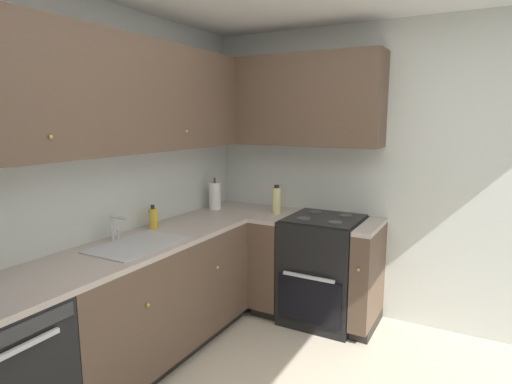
{
  "coord_description": "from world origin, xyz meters",
  "views": [
    {
      "loc": [
        -1.72,
        -0.58,
        1.75
      ],
      "look_at": [
        1.01,
        0.92,
        1.2
      ],
      "focal_mm": 29.59,
      "sensor_mm": 36.0,
      "label": 1
    }
  ],
  "objects_px": {
    "oven_range": "(323,268)",
    "paper_towel_roll": "(215,196)",
    "soap_bottle": "(153,218)",
    "oil_bottle": "(276,200)"
  },
  "relations": [
    {
      "from": "oven_range",
      "to": "oil_bottle",
      "type": "height_order",
      "value": "oil_bottle"
    },
    {
      "from": "paper_towel_roll",
      "to": "oil_bottle",
      "type": "bearing_deg",
      "value": -79.45
    },
    {
      "from": "oven_range",
      "to": "soap_bottle",
      "type": "relative_size",
      "value": 5.72
    },
    {
      "from": "soap_bottle",
      "to": "oven_range",
      "type": "bearing_deg",
      "value": -48.21
    },
    {
      "from": "oven_range",
      "to": "soap_bottle",
      "type": "distance_m",
      "value": 1.51
    },
    {
      "from": "oven_range",
      "to": "paper_towel_roll",
      "type": "height_order",
      "value": "paper_towel_roll"
    },
    {
      "from": "oven_range",
      "to": "paper_towel_roll",
      "type": "distance_m",
      "value": 1.19
    },
    {
      "from": "oven_range",
      "to": "soap_bottle",
      "type": "bearing_deg",
      "value": 131.79
    },
    {
      "from": "soap_bottle",
      "to": "paper_towel_roll",
      "type": "xyz_separation_m",
      "value": [
        0.82,
        -0.02,
        0.04
      ]
    },
    {
      "from": "paper_towel_roll",
      "to": "soap_bottle",
      "type": "bearing_deg",
      "value": 178.6
    }
  ]
}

